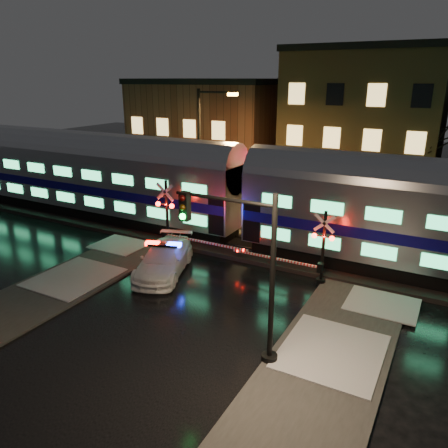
{
  "coord_description": "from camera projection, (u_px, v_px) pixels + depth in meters",
  "views": [
    {
      "loc": [
        9.53,
        -16.8,
        9.58
      ],
      "look_at": [
        -0.97,
        2.5,
        2.2
      ],
      "focal_mm": 35.0,
      "sensor_mm": 36.0,
      "label": 1
    }
  ],
  "objects": [
    {
      "name": "ground",
      "position": [
        217.0,
        284.0,
        21.36
      ],
      "size": [
        120.0,
        120.0,
        0.0
      ],
      "primitive_type": "plane",
      "color": "black",
      "rests_on": "ground"
    },
    {
      "name": "sidewalk_left",
      "position": [
        23.0,
        305.0,
        19.29
      ],
      "size": [
        4.0,
        20.0,
        0.12
      ],
      "primitive_type": "cube",
      "color": "#2D2D2D",
      "rests_on": "ground"
    },
    {
      "name": "building_left",
      "position": [
        212.0,
        131.0,
        44.13
      ],
      "size": [
        14.0,
        10.0,
        9.0
      ],
      "primitive_type": "cube",
      "color": "brown",
      "rests_on": "ground"
    },
    {
      "name": "train",
      "position": [
        246.0,
        192.0,
        24.85
      ],
      "size": [
        51.0,
        3.12,
        5.92
      ],
      "color": "black",
      "rests_on": "ballast"
    },
    {
      "name": "streetlight",
      "position": [
        203.0,
        146.0,
        29.99
      ],
      "size": [
        2.98,
        0.31,
        8.91
      ],
      "color": "black",
      "rests_on": "ground"
    },
    {
      "name": "sidewalk_right",
      "position": [
        305.0,
        404.0,
        13.4
      ],
      "size": [
        4.0,
        20.0,
        0.12
      ],
      "primitive_type": "cube",
      "color": "#2D2D2D",
      "rests_on": "ground"
    },
    {
      "name": "traffic_light",
      "position": [
        246.0,
        273.0,
        14.84
      ],
      "size": [
        3.99,
        0.71,
        6.17
      ],
      "rotation": [
        0.0,
        0.0,
        0.06
      ],
      "color": "black",
      "rests_on": "ground"
    },
    {
      "name": "police_car",
      "position": [
        164.0,
        259.0,
        22.31
      ],
      "size": [
        3.72,
        5.64,
        1.69
      ],
      "rotation": [
        0.0,
        0.0,
        0.33
      ],
      "color": "white",
      "rests_on": "ground"
    },
    {
      "name": "crossing_signal_right",
      "position": [
        315.0,
        254.0,
        20.93
      ],
      "size": [
        5.26,
        0.63,
        3.72
      ],
      "color": "black",
      "rests_on": "ground"
    },
    {
      "name": "crossing_signal_left",
      "position": [
        172.0,
        224.0,
        24.64
      ],
      "size": [
        5.91,
        0.66,
        4.18
      ],
      "color": "black",
      "rests_on": "ground"
    },
    {
      "name": "building_mid",
      "position": [
        366.0,
        125.0,
        37.36
      ],
      "size": [
        12.0,
        11.0,
        11.5
      ],
      "primitive_type": "cube",
      "color": "brown",
      "rests_on": "ground"
    },
    {
      "name": "ballast",
      "position": [
        259.0,
        248.0,
        25.48
      ],
      "size": [
        90.0,
        4.2,
        0.24
      ],
      "primitive_type": "cube",
      "color": "black",
      "rests_on": "ground"
    }
  ]
}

